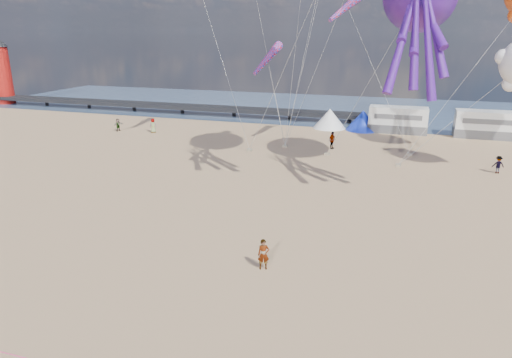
# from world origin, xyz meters

# --- Properties ---
(ground) EXTENTS (120.00, 120.00, 0.00)m
(ground) POSITION_xyz_m (0.00, 0.00, 0.00)
(ground) COLOR tan
(ground) RESTS_ON ground
(water) EXTENTS (120.00, 120.00, 0.00)m
(water) POSITION_xyz_m (0.00, 55.00, 0.02)
(water) COLOR #3A506F
(water) RESTS_ON ground
(pier) EXTENTS (60.00, 3.00, 0.50)m
(pier) POSITION_xyz_m (-28.00, 44.00, 1.00)
(pier) COLOR black
(pier) RESTS_ON ground
(lighthouse) EXTENTS (2.60, 2.60, 9.00)m
(lighthouse) POSITION_xyz_m (-56.00, 44.00, 4.50)
(lighthouse) COLOR #A5140F
(lighthouse) RESTS_ON ground
(motorhome_0) EXTENTS (6.60, 2.50, 3.00)m
(motorhome_0) POSITION_xyz_m (6.00, 40.00, 1.50)
(motorhome_0) COLOR silver
(motorhome_0) RESTS_ON ground
(motorhome_1) EXTENTS (6.60, 2.50, 3.00)m
(motorhome_1) POSITION_xyz_m (15.50, 40.00, 1.50)
(motorhome_1) COLOR silver
(motorhome_1) RESTS_ON ground
(tent_white) EXTENTS (4.00, 4.00, 2.40)m
(tent_white) POSITION_xyz_m (-2.00, 40.00, 1.20)
(tent_white) COLOR white
(tent_white) RESTS_ON ground
(tent_blue) EXTENTS (4.00, 4.00, 2.40)m
(tent_blue) POSITION_xyz_m (2.00, 40.00, 1.20)
(tent_blue) COLOR #1933CC
(tent_blue) RESTS_ON ground
(standing_person) EXTENTS (0.68, 0.57, 1.60)m
(standing_person) POSITION_xyz_m (0.32, 4.02, 0.80)
(standing_person) COLOR tan
(standing_person) RESTS_ON ground
(beachgoer_0) EXTENTS (0.69, 0.54, 1.68)m
(beachgoer_0) POSITION_xyz_m (-21.36, 31.06, 0.84)
(beachgoer_0) COLOR #7F6659
(beachgoer_0) RESTS_ON ground
(beachgoer_2) EXTENTS (0.81, 0.68, 1.50)m
(beachgoer_2) POSITION_xyz_m (14.45, 25.54, 0.75)
(beachgoer_2) COLOR #7F6659
(beachgoer_2) RESTS_ON ground
(beachgoer_3) EXTENTS (1.10, 1.32, 1.77)m
(beachgoer_3) POSITION_xyz_m (-0.14, 29.75, 0.89)
(beachgoer_3) COLOR #7F6659
(beachgoer_3) RESTS_ON ground
(beachgoer_4) EXTENTS (0.60, 0.95, 1.50)m
(beachgoer_4) POSITION_xyz_m (-25.84, 30.63, 0.75)
(beachgoer_4) COLOR #7F6659
(beachgoer_4) RESTS_ON ground
(sandbag_a) EXTENTS (0.50, 0.35, 0.22)m
(sandbag_a) POSITION_xyz_m (-7.84, 26.32, 0.11)
(sandbag_a) COLOR gray
(sandbag_a) RESTS_ON ground
(sandbag_b) EXTENTS (0.50, 0.35, 0.22)m
(sandbag_b) POSITION_xyz_m (-0.17, 27.04, 0.11)
(sandbag_b) COLOR gray
(sandbag_b) RESTS_ON ground
(sandbag_c) EXTENTS (0.50, 0.35, 0.22)m
(sandbag_c) POSITION_xyz_m (6.46, 25.12, 0.11)
(sandbag_c) COLOR gray
(sandbag_c) RESTS_ON ground
(sandbag_d) EXTENTS (0.50, 0.35, 0.22)m
(sandbag_d) POSITION_xyz_m (7.41, 29.41, 0.11)
(sandbag_d) COLOR gray
(sandbag_d) RESTS_ON ground
(sandbag_e) EXTENTS (0.50, 0.35, 0.22)m
(sandbag_e) POSITION_xyz_m (-4.82, 28.89, 0.11)
(sandbag_e) COLOR gray
(sandbag_e) RESTS_ON ground
(windsock_mid) EXTENTS (3.37, 5.83, 5.95)m
(windsock_mid) POSITION_xyz_m (0.68, 29.15, 13.59)
(windsock_mid) COLOR red
(windsock_right) EXTENTS (2.14, 5.20, 5.14)m
(windsock_right) POSITION_xyz_m (-6.35, 27.32, 8.90)
(windsock_right) COLOR red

